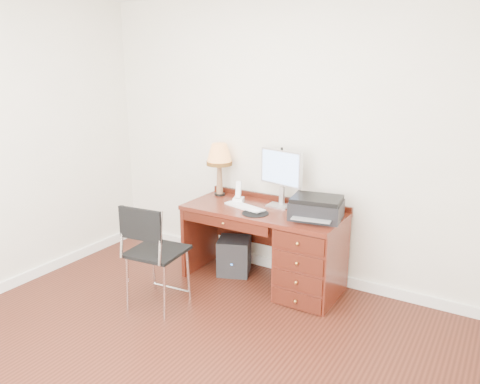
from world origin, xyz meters
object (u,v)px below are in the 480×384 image
Objects in this scene: monitor at (281,171)px; printer at (317,208)px; phone at (238,196)px; chair at (151,246)px; desk at (294,249)px; equipment_box at (234,256)px; leg_lamp at (219,158)px.

monitor reaches higher than printer.
phone reaches higher than chair.
desk is 3.08× the size of printer.
monitor reaches higher than desk.
printer reaches higher than desk.
phone is at bearing 165.79° from printer.
printer is 1.10m from equipment_box.
desk is 7.23× the size of phone.
desk is at bearing -10.65° from leg_lamp.
chair is (-1.11, -0.92, -0.27)m from printer.
phone is 1.05m from chair.
printer is 1.18m from leg_lamp.
printer is 0.51× the size of chair.
monitor is 2.61× the size of phone.
printer reaches higher than equipment_box.
monitor is 0.50m from phone.
phone is 0.57× the size of equipment_box.
chair is (-0.27, -0.99, -0.24)m from phone.
printer is 0.91× the size of leg_lamp.
printer is 1.46m from chair.
desk is at bearing -20.98° from monitor.
leg_lamp is 1.00m from equipment_box.
printer is at bearing 33.64° from chair.
desk is 2.80× the size of leg_lamp.
monitor is (-0.24, 0.17, 0.68)m from desk.
desk is 0.74m from monitor.
chair reaches higher than desk.
phone is (-0.84, 0.07, -0.03)m from printer.
monitor is at bearing -0.83° from leg_lamp.
phone is (-0.64, 0.07, 0.40)m from desk.
desk is at bearing -23.40° from phone.
monitor is 1.37m from chair.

